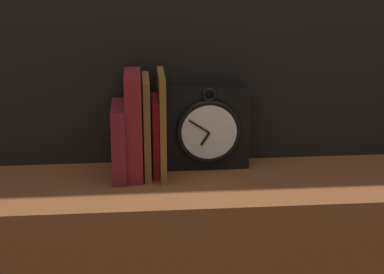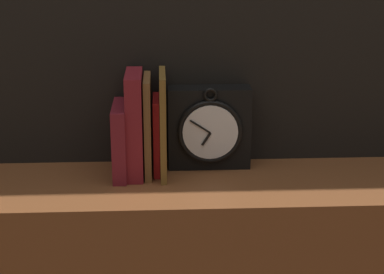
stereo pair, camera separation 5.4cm
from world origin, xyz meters
TOP-DOWN VIEW (x-y plane):
  - clock at (0.05, 0.10)m, footprint 0.20×0.08m
  - book_slot0_maroon at (-0.17, 0.06)m, footprint 0.03×0.16m
  - book_slot1_maroon at (-0.13, 0.07)m, footprint 0.04×0.15m
  - book_slot2_brown at (-0.10, 0.07)m, footprint 0.02×0.14m
  - book_slot3_red at (-0.08, 0.08)m, footprint 0.02×0.12m
  - book_slot4_brown at (-0.07, 0.06)m, footprint 0.01×0.16m

SIDE VIEW (x-z plane):
  - book_slot0_maroon at x=-0.17m, z-range 0.88..1.06m
  - book_slot3_red at x=-0.08m, z-range 0.88..1.07m
  - clock at x=0.05m, z-range 0.88..1.09m
  - book_slot2_brown at x=-0.10m, z-range 0.88..1.12m
  - book_slot1_maroon at x=-0.13m, z-range 0.88..1.13m
  - book_slot4_brown at x=-0.07m, z-range 0.88..1.13m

